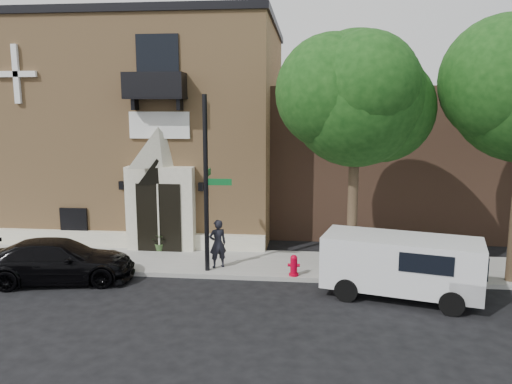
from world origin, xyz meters
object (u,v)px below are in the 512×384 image
black_sedan (59,261)px  dumpster (438,261)px  cargo_van (407,265)px  street_sign (207,184)px  pedestrian_near (218,244)px  fire_hydrant (294,265)px

black_sedan → dumpster: (12.12, 1.20, 0.02)m
dumpster → cargo_van: bearing=-121.1°
cargo_van → dumpster: 2.02m
cargo_van → street_sign: bearing=-178.8°
cargo_van → street_sign: street_sign is taller
cargo_van → pedestrian_near: (-5.94, 1.82, -0.04)m
cargo_van → pedestrian_near: 6.21m
dumpster → street_sign: bearing=-171.0°
fire_hydrant → pedestrian_near: (-2.61, 0.59, 0.49)m
fire_hydrant → street_sign: bearing=174.8°
black_sedan → pedestrian_near: size_ratio=2.83×
black_sedan → fire_hydrant: (7.52, 0.90, -0.19)m
street_sign → fire_hydrant: street_sign is taller
black_sedan → dumpster: bearing=-95.8°
street_sign → cargo_van: bearing=-14.6°
black_sedan → fire_hydrant: 7.58m
black_sedan → cargo_van: (10.85, -0.33, 0.34)m
cargo_van → street_sign: (-6.22, 1.49, 2.06)m
black_sedan → pedestrian_near: bearing=-84.6°
cargo_van → fire_hydrant: bearing=174.4°
pedestrian_near → fire_hydrant: bearing=139.2°
dumpster → pedestrian_near: 7.22m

